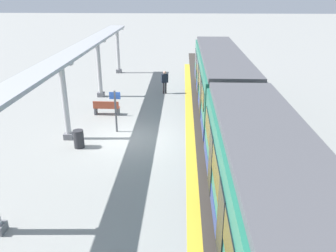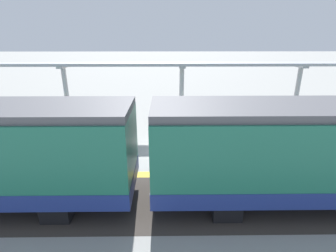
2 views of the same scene
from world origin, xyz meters
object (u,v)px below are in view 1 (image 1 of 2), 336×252
(canopy_pillar_second, at_px, (99,69))
(canopy_pillar_third, at_px, (65,102))
(canopy_pillar_nearest, at_px, (118,51))
(trash_bin, at_px, (79,139))
(passenger_waiting_near_edge, at_px, (165,80))
(platform_info_sign, at_px, (115,107))
(train_near_carriage, at_px, (220,79))
(bench_mid_platform, at_px, (107,108))
(train_far_carriage, at_px, (276,222))

(canopy_pillar_second, distance_m, canopy_pillar_third, 7.11)
(canopy_pillar_nearest, bearing_deg, trash_bin, 92.99)
(canopy_pillar_third, distance_m, passenger_waiting_near_edge, 9.16)
(platform_info_sign, height_order, passenger_waiting_near_edge, platform_info_sign)
(canopy_pillar_second, relative_size, platform_info_sign, 1.73)
(train_near_carriage, relative_size, passenger_waiting_near_edge, 8.16)
(canopy_pillar_third, bearing_deg, bench_mid_platform, -108.45)
(platform_info_sign, bearing_deg, passenger_waiting_near_edge, -106.88)
(canopy_pillar_nearest, distance_m, trash_bin, 15.23)
(platform_info_sign, bearing_deg, canopy_pillar_nearest, -80.52)
(train_far_carriage, distance_m, trash_bin, 10.47)
(bench_mid_platform, bearing_deg, canopy_pillar_nearest, -83.79)
(canopy_pillar_nearest, height_order, bench_mid_platform, canopy_pillar_nearest)
(train_far_carriage, bearing_deg, bench_mid_platform, -61.10)
(train_near_carriage, xyz_separation_m, bench_mid_platform, (6.66, 1.59, -1.39))
(bench_mid_platform, height_order, passenger_waiting_near_edge, passenger_waiting_near_edge)
(canopy_pillar_second, relative_size, canopy_pillar_third, 1.00)
(canopy_pillar_second, bearing_deg, train_near_carriage, 165.42)
(bench_mid_platform, bearing_deg, passenger_waiting_near_edge, -124.95)
(platform_info_sign, relative_size, passenger_waiting_near_edge, 1.37)
(canopy_pillar_third, height_order, bench_mid_platform, canopy_pillar_third)
(train_near_carriage, relative_size, canopy_pillar_second, 3.44)
(canopy_pillar_second, height_order, bench_mid_platform, canopy_pillar_second)
(canopy_pillar_second, xyz_separation_m, passenger_waiting_near_edge, (-4.33, -0.91, -0.92))
(train_near_carriage, relative_size, train_far_carriage, 1.00)
(train_far_carriage, bearing_deg, passenger_waiting_near_edge, -78.12)
(trash_bin, bearing_deg, bench_mid_platform, -94.78)
(train_far_carriage, distance_m, passenger_waiting_near_edge, 16.99)
(train_far_carriage, xyz_separation_m, canopy_pillar_second, (7.83, -15.70, 0.10))
(trash_bin, height_order, passenger_waiting_near_edge, passenger_waiting_near_edge)
(canopy_pillar_nearest, height_order, trash_bin, canopy_pillar_nearest)
(train_far_carriage, bearing_deg, canopy_pillar_nearest, -71.02)
(platform_info_sign, bearing_deg, train_near_carriage, -144.02)
(train_near_carriage, height_order, passenger_waiting_near_edge, train_near_carriage)
(passenger_waiting_near_edge, bearing_deg, bench_mid_platform, 55.05)
(canopy_pillar_nearest, bearing_deg, canopy_pillar_second, 90.00)
(canopy_pillar_third, distance_m, bench_mid_platform, 3.96)
(train_near_carriage, relative_size, canopy_pillar_nearest, 3.44)
(canopy_pillar_second, bearing_deg, canopy_pillar_third, 90.00)
(passenger_waiting_near_edge, bearing_deg, canopy_pillar_third, 61.62)
(train_near_carriage, height_order, canopy_pillar_second, canopy_pillar_second)
(train_far_carriage, xyz_separation_m, passenger_waiting_near_edge, (3.49, -16.61, -0.83))
(canopy_pillar_nearest, bearing_deg, platform_info_sign, 99.48)
(platform_info_sign, bearing_deg, train_far_carriage, 120.43)
(train_far_carriage, distance_m, canopy_pillar_second, 17.54)
(train_near_carriage, distance_m, platform_info_sign, 6.97)
(bench_mid_platform, bearing_deg, canopy_pillar_second, -72.23)
(train_near_carriage, bearing_deg, train_far_carriage, 90.00)
(train_near_carriage, relative_size, canopy_pillar_third, 3.44)
(canopy_pillar_third, relative_size, bench_mid_platform, 2.52)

